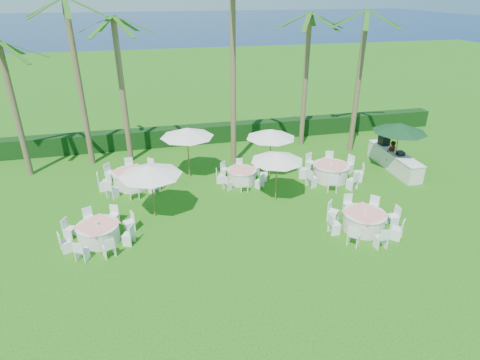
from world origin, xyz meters
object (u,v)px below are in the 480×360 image
object	(u,v)px
umbrella_d	(271,134)
staff_person	(391,155)
buffet_table	(394,160)
banquet_table_a	(98,232)
umbrella_a	(150,171)
umbrella_green	(400,128)
banquet_table_d	(132,178)
banquet_table_e	(242,175)
umbrella_b	(277,157)
banquet_table_c	(364,221)
umbrella_c	(187,132)
banquet_table_f	(331,171)

from	to	relation	value
umbrella_d	staff_person	bearing A→B (deg)	-4.39
umbrella_d	buffet_table	bearing A→B (deg)	-5.07
umbrella_d	banquet_table_a	bearing A→B (deg)	-153.05
umbrella_a	umbrella_green	bearing A→B (deg)	8.21
banquet_table_d	staff_person	distance (m)	14.90
banquet_table_e	umbrella_d	bearing A→B (deg)	11.11
banquet_table_a	banquet_table_d	size ratio (longest dim) A/B	0.88
umbrella_b	umbrella_green	world-z (taller)	umbrella_green
banquet_table_a	buffet_table	world-z (taller)	buffet_table
banquet_table_c	umbrella_a	size ratio (longest dim) A/B	1.14
umbrella_c	staff_person	distance (m)	11.93
umbrella_a	umbrella_d	xyz separation A→B (m)	(6.56, 3.04, 0.18)
umbrella_d	umbrella_green	xyz separation A→B (m)	(7.20, -1.06, 0.14)
banquet_table_a	umbrella_green	world-z (taller)	umbrella_green
umbrella_b	buffet_table	distance (m)	8.48
banquet_table_f	umbrella_green	size ratio (longest dim) A/B	1.14
banquet_table_a	umbrella_b	distance (m)	8.79
banquet_table_f	umbrella_a	bearing A→B (deg)	-169.09
buffet_table	umbrella_a	bearing A→B (deg)	-170.35
banquet_table_f	umbrella_d	distance (m)	4.00
banquet_table_a	banquet_table_f	world-z (taller)	banquet_table_f
banquet_table_c	umbrella_d	bearing A→B (deg)	111.14
umbrella_d	buffet_table	distance (m)	7.73
umbrella_c	banquet_table_d	bearing A→B (deg)	-171.30
banquet_table_c	staff_person	xyz separation A→B (m)	(4.82, 5.73, 0.43)
staff_person	umbrella_d	bearing A→B (deg)	-13.29
banquet_table_d	umbrella_b	world-z (taller)	umbrella_b
banquet_table_e	umbrella_b	world-z (taller)	umbrella_b
umbrella_c	umbrella_b	bearing A→B (deg)	-44.15
banquet_table_e	umbrella_d	distance (m)	2.78
banquet_table_a	buffet_table	bearing A→B (deg)	13.34
banquet_table_c	umbrella_c	world-z (taller)	umbrella_c
banquet_table_f	buffet_table	bearing A→B (deg)	6.73
umbrella_d	buffet_table	xyz separation A→B (m)	(7.44, -0.66, -1.99)
buffet_table	staff_person	world-z (taller)	staff_person
banquet_table_e	staff_person	distance (m)	8.97
banquet_table_f	umbrella_a	world-z (taller)	umbrella_a
banquet_table_d	buffet_table	world-z (taller)	buffet_table
banquet_table_d	umbrella_a	xyz separation A→B (m)	(1.06, -3.52, 1.91)
banquet_table_e	umbrella_a	bearing A→B (deg)	-150.85
banquet_table_e	staff_person	size ratio (longest dim) A/B	1.65
banquet_table_a	banquet_table_f	size ratio (longest dim) A/B	0.88
umbrella_a	banquet_table_f	bearing A→B (deg)	10.91
banquet_table_d	umbrella_green	world-z (taller)	umbrella_green
banquet_table_d	staff_person	xyz separation A→B (m)	(14.86, -1.03, 0.41)
umbrella_b	buffet_table	xyz separation A→B (m)	(7.99, 2.17, -1.82)
banquet_table_a	staff_person	distance (m)	16.68
umbrella_a	buffet_table	bearing A→B (deg)	9.65
banquet_table_a	buffet_table	xyz separation A→B (m)	(16.38, 3.88, 0.15)
umbrella_c	banquet_table_c	bearing A→B (deg)	-46.51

